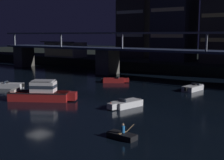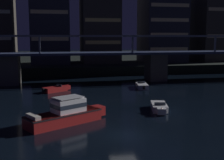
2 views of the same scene
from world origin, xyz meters
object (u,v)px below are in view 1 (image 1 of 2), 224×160
at_px(tower_west_low, 137,1).
at_px(waterfront_pavilion, 65,49).
at_px(speedboat_mid_left, 115,80).
at_px(dinghy_with_paddler, 122,135).
at_px(river_bridge, 167,58).
at_px(cabin_cruiser_near_left, 42,93).
at_px(speedboat_near_center, 10,85).
at_px(speedboat_near_right, 126,104).
at_px(speedboat_mid_center, 193,88).

distance_m(tower_west_low, waterfront_pavilion, 25.91).
relative_size(speedboat_mid_left, dinghy_with_paddler, 1.80).
height_order(tower_west_low, speedboat_mid_left, tower_west_low).
relative_size(river_bridge, speedboat_mid_left, 19.61).
height_order(tower_west_low, cabin_cruiser_near_left, tower_west_low).
distance_m(speedboat_near_center, speedboat_near_right, 23.46).
bearing_deg(cabin_cruiser_near_left, tower_west_low, 107.21).
distance_m(speedboat_near_center, speedboat_mid_left, 18.73).
relative_size(cabin_cruiser_near_left, speedboat_mid_left, 1.87).
distance_m(tower_west_low, dinghy_with_paddler, 69.70).
bearing_deg(cabin_cruiser_near_left, speedboat_near_right, 16.12).
distance_m(river_bridge, speedboat_near_right, 25.89).
xyz_separation_m(speedboat_near_center, speedboat_mid_left, (11.02, 15.15, 0.00)).
bearing_deg(cabin_cruiser_near_left, speedboat_mid_left, 92.94).
bearing_deg(waterfront_pavilion, tower_west_low, 32.57).
height_order(speedboat_mid_left, dinghy_with_paddler, dinghy_with_paddler).
bearing_deg(river_bridge, speedboat_mid_center, -44.40).
bearing_deg(waterfront_pavilion, speedboat_near_center, -58.51).
bearing_deg(speedboat_mid_center, dinghy_with_paddler, -82.29).
bearing_deg(dinghy_with_paddler, speedboat_mid_center, 97.71).
xyz_separation_m(cabin_cruiser_near_left, speedboat_near_right, (11.48, 3.32, -0.64)).
distance_m(waterfront_pavilion, cabin_cruiser_near_left, 52.80).
bearing_deg(speedboat_mid_left, dinghy_with_paddler, -53.86).
xyz_separation_m(speedboat_near_center, speedboat_near_right, (23.46, -0.29, 0.00)).
height_order(speedboat_mid_center, dinghy_with_paddler, dinghy_with_paddler).
bearing_deg(tower_west_low, speedboat_near_right, -60.39).
bearing_deg(dinghy_with_paddler, speedboat_near_center, 160.95).
bearing_deg(speedboat_mid_left, speedboat_near_right, -51.15).
bearing_deg(waterfront_pavilion, dinghy_with_paddler, -41.96).
xyz_separation_m(tower_west_low, speedboat_mid_center, (30.05, -32.37, -18.21)).
relative_size(waterfront_pavilion, speedboat_mid_center, 2.37).
relative_size(waterfront_pavilion, speedboat_near_right, 2.38).
xyz_separation_m(speedboat_near_center, dinghy_with_paddler, (29.52, -10.19, -0.14)).
xyz_separation_m(speedboat_near_center, speedboat_mid_center, (26.02, 15.71, 0.00)).
bearing_deg(dinghy_with_paddler, cabin_cruiser_near_left, 159.44).
bearing_deg(speedboat_mid_center, waterfront_pavilion, 156.81).
bearing_deg(speedboat_near_center, dinghy_with_paddler, -19.05).
bearing_deg(speedboat_mid_left, river_bridge, 57.15).
bearing_deg(tower_west_low, river_bridge, -48.21).
xyz_separation_m(river_bridge, speedboat_near_center, (-17.05, -24.49, -3.86)).
relative_size(speedboat_near_right, speedboat_mid_center, 0.99).
height_order(waterfront_pavilion, speedboat_near_center, waterfront_pavilion).
relative_size(tower_west_low, speedboat_mid_left, 6.94).
relative_size(river_bridge, cabin_cruiser_near_left, 10.48).
height_order(cabin_cruiser_near_left, dinghy_with_paddler, cabin_cruiser_near_left).
bearing_deg(dinghy_with_paddler, speedboat_mid_left, 126.14).
bearing_deg(river_bridge, tower_west_low, 131.79).
relative_size(cabin_cruiser_near_left, speedboat_near_center, 1.83).
bearing_deg(tower_west_low, speedboat_mid_left, -65.44).
xyz_separation_m(speedboat_mid_left, dinghy_with_paddler, (18.51, -25.34, -0.14)).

